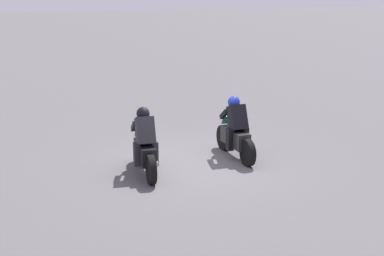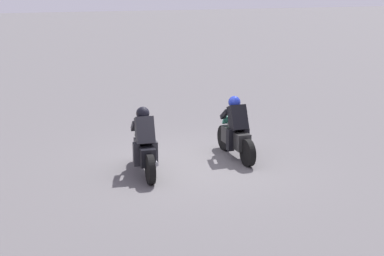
{
  "view_description": "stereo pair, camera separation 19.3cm",
  "coord_description": "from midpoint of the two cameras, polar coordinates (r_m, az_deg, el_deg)",
  "views": [
    {
      "loc": [
        -12.48,
        4.16,
        4.34
      ],
      "look_at": [
        -0.05,
        0.02,
        0.9
      ],
      "focal_mm": 54.83,
      "sensor_mm": 36.0,
      "label": 1
    },
    {
      "loc": [
        -12.54,
        3.98,
        4.34
      ],
      "look_at": [
        -0.05,
        0.02,
        0.9
      ],
      "focal_mm": 54.83,
      "sensor_mm": 36.0,
      "label": 2
    }
  ],
  "objects": [
    {
      "name": "rider_lane_a",
      "position": [
        14.22,
        3.87,
        -0.46
      ],
      "size": [
        2.04,
        0.55,
        1.51
      ],
      "rotation": [
        0.0,
        0.0,
        0.03
      ],
      "color": "black",
      "rests_on": "ground_plane"
    },
    {
      "name": "rider_lane_b",
      "position": [
        13.08,
        -5.04,
        -1.85
      ],
      "size": [
        2.04,
        0.55,
        1.51
      ],
      "rotation": [
        0.0,
        0.0,
        -0.06
      ],
      "color": "black",
      "rests_on": "ground_plane"
    },
    {
      "name": "ground_plane",
      "position": [
        13.85,
        -0.39,
        -3.55
      ],
      "size": [
        120.0,
        120.0,
        0.0
      ],
      "primitive_type": "plane",
      "color": "#565355"
    }
  ]
}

